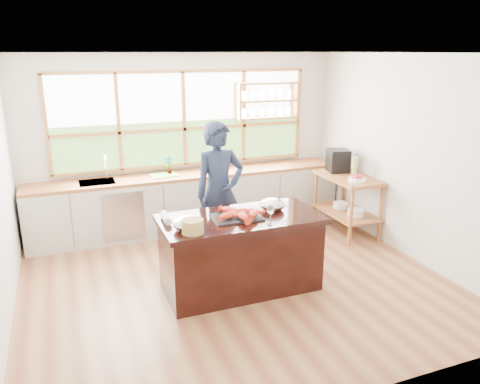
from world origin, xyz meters
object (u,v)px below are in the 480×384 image
cook (219,193)px  wicker_basket (193,226)px  espresso_machine (338,161)px  island (240,253)px

cook → wicker_basket: bearing=-126.9°
espresso_machine → wicker_basket: bearing=-135.8°
wicker_basket → espresso_machine: bearing=30.8°
espresso_machine → wicker_basket: size_ratio=1.52×
island → espresso_machine: espresso_machine is taller
island → wicker_basket: size_ratio=8.02×
cook → island: bearing=-98.6°
island → cook: (0.04, 0.86, 0.49)m
island → cook: bearing=87.3°
island → cook: size_ratio=0.98×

